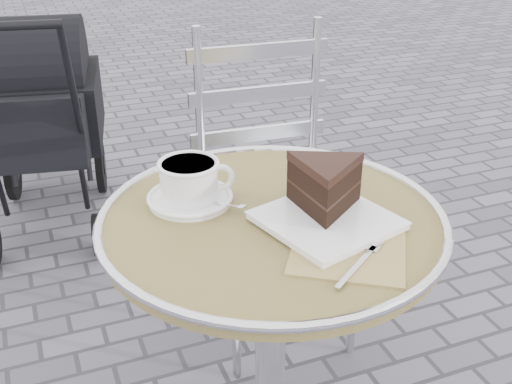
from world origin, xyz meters
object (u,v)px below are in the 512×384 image
object	(u,v)px
cake_plate_set	(326,193)
cappuccino_set	(190,184)
bistro_chair	(267,150)
baby_stroller	(41,123)
cafe_table	(271,283)

from	to	relation	value
cake_plate_set	cappuccino_set	bearing A→B (deg)	128.08
bistro_chair	baby_stroller	distance (m)	1.13
cake_plate_set	bistro_chair	distance (m)	0.69
bistro_chair	baby_stroller	size ratio (longest dim) A/B	0.98
cake_plate_set	bistro_chair	bearing A→B (deg)	62.22
bistro_chair	cake_plate_set	bearing A→B (deg)	-98.29
bistro_chair	cafe_table	bearing A→B (deg)	-107.61
cafe_table	baby_stroller	distance (m)	1.59
cafe_table	cappuccino_set	bearing A→B (deg)	137.61
cappuccino_set	baby_stroller	size ratio (longest dim) A/B	0.19
cafe_table	cappuccino_set	world-z (taller)	cappuccino_set
cafe_table	baby_stroller	size ratio (longest dim) A/B	0.75
baby_stroller	bistro_chair	bearing A→B (deg)	-46.32
cake_plate_set	baby_stroller	size ratio (longest dim) A/B	0.39
cappuccino_set	cake_plate_set	xyz separation A→B (m)	(0.23, -0.17, 0.02)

